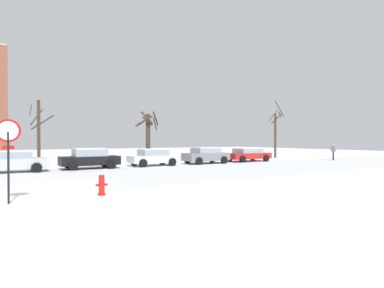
{
  "coord_description": "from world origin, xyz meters",
  "views": [
    {
      "loc": [
        -1.67,
        -14.16,
        2.12
      ],
      "look_at": [
        10.45,
        5.71,
        1.8
      ],
      "focal_mm": 30.09,
      "sensor_mm": 36.0,
      "label": 1
    }
  ],
  "objects_px": {
    "parked_car_gray": "(206,155)",
    "parked_car_red": "(248,154)",
    "stop_sign": "(8,144)",
    "fire_hydrant": "(102,184)",
    "parked_car_silver": "(11,161)",
    "parked_car_white": "(153,157)",
    "pedestrian_crossing": "(333,151)",
    "parked_car_black": "(90,158)"
  },
  "relations": [
    {
      "from": "fire_hydrant",
      "to": "parked_car_silver",
      "type": "bearing_deg",
      "value": 102.78
    },
    {
      "from": "parked_car_black",
      "to": "parked_car_gray",
      "type": "xyz_separation_m",
      "value": [
        9.99,
        -0.25,
        -0.01
      ]
    },
    {
      "from": "fire_hydrant",
      "to": "parked_car_red",
      "type": "bearing_deg",
      "value": 33.56
    },
    {
      "from": "fire_hydrant",
      "to": "parked_car_gray",
      "type": "bearing_deg",
      "value": 42.56
    },
    {
      "from": "parked_car_red",
      "to": "stop_sign",
      "type": "bearing_deg",
      "value": -150.5
    },
    {
      "from": "parked_car_gray",
      "to": "stop_sign",
      "type": "bearing_deg",
      "value": -143.55
    },
    {
      "from": "pedestrian_crossing",
      "to": "parked_car_red",
      "type": "bearing_deg",
      "value": 160.58
    },
    {
      "from": "parked_car_red",
      "to": "parked_car_gray",
      "type": "bearing_deg",
      "value": -178.23
    },
    {
      "from": "parked_car_white",
      "to": "parked_car_black",
      "type": "bearing_deg",
      "value": 179.17
    },
    {
      "from": "parked_car_black",
      "to": "parked_car_gray",
      "type": "relative_size",
      "value": 1.02
    },
    {
      "from": "parked_car_gray",
      "to": "pedestrian_crossing",
      "type": "relative_size",
      "value": 2.43
    },
    {
      "from": "parked_car_silver",
      "to": "pedestrian_crossing",
      "type": "height_order",
      "value": "pedestrian_crossing"
    },
    {
      "from": "stop_sign",
      "to": "parked_car_black",
      "type": "bearing_deg",
      "value": 64.87
    },
    {
      "from": "stop_sign",
      "to": "parked_car_white",
      "type": "xyz_separation_m",
      "value": [
        10.47,
        11.6,
        -1.26
      ]
    },
    {
      "from": "stop_sign",
      "to": "parked_car_black",
      "type": "distance_m",
      "value": 12.95
    },
    {
      "from": "stop_sign",
      "to": "fire_hydrant",
      "type": "relative_size",
      "value": 3.28
    },
    {
      "from": "parked_car_gray",
      "to": "parked_car_red",
      "type": "xyz_separation_m",
      "value": [
        5.0,
        0.15,
        -0.06
      ]
    },
    {
      "from": "parked_car_black",
      "to": "parked_car_silver",
      "type": "bearing_deg",
      "value": -177.85
    },
    {
      "from": "parked_car_red",
      "to": "pedestrian_crossing",
      "type": "distance_m",
      "value": 9.35
    },
    {
      "from": "parked_car_silver",
      "to": "stop_sign",
      "type": "bearing_deg",
      "value": -92.39
    },
    {
      "from": "parked_car_white",
      "to": "stop_sign",
      "type": "bearing_deg",
      "value": -132.07
    },
    {
      "from": "parked_car_silver",
      "to": "pedestrian_crossing",
      "type": "relative_size",
      "value": 2.57
    },
    {
      "from": "parked_car_silver",
      "to": "parked_car_black",
      "type": "bearing_deg",
      "value": 2.15
    },
    {
      "from": "fire_hydrant",
      "to": "parked_car_white",
      "type": "xyz_separation_m",
      "value": [
        7.4,
        11.56,
        0.28
      ]
    },
    {
      "from": "parked_car_white",
      "to": "parked_car_gray",
      "type": "relative_size",
      "value": 0.96
    },
    {
      "from": "stop_sign",
      "to": "parked_car_black",
      "type": "xyz_separation_m",
      "value": [
        5.48,
        11.68,
        -1.21
      ]
    },
    {
      "from": "fire_hydrant",
      "to": "parked_car_black",
      "type": "xyz_separation_m",
      "value": [
        2.4,
        11.63,
        0.32
      ]
    },
    {
      "from": "parked_car_silver",
      "to": "pedestrian_crossing",
      "type": "xyz_separation_m",
      "value": [
        28.8,
        -3.02,
        0.25
      ]
    },
    {
      "from": "parked_car_red",
      "to": "pedestrian_crossing",
      "type": "xyz_separation_m",
      "value": [
        8.82,
        -3.11,
        0.29
      ]
    },
    {
      "from": "fire_hydrant",
      "to": "parked_car_black",
      "type": "height_order",
      "value": "parked_car_black"
    },
    {
      "from": "fire_hydrant",
      "to": "parked_car_silver",
      "type": "xyz_separation_m",
      "value": [
        -2.6,
        11.44,
        0.3
      ]
    },
    {
      "from": "stop_sign",
      "to": "parked_car_gray",
      "type": "xyz_separation_m",
      "value": [
        15.47,
        11.43,
        -1.22
      ]
    },
    {
      "from": "stop_sign",
      "to": "parked_car_silver",
      "type": "height_order",
      "value": "stop_sign"
    },
    {
      "from": "parked_car_gray",
      "to": "parked_car_red",
      "type": "height_order",
      "value": "parked_car_gray"
    },
    {
      "from": "stop_sign",
      "to": "parked_car_white",
      "type": "bearing_deg",
      "value": 47.93
    },
    {
      "from": "parked_car_black",
      "to": "parked_car_red",
      "type": "xyz_separation_m",
      "value": [
        14.99,
        -0.1,
        -0.07
      ]
    },
    {
      "from": "parked_car_silver",
      "to": "parked_car_white",
      "type": "bearing_deg",
      "value": 0.66
    },
    {
      "from": "parked_car_gray",
      "to": "parked_car_white",
      "type": "bearing_deg",
      "value": 177.96
    },
    {
      "from": "fire_hydrant",
      "to": "parked_car_red",
      "type": "height_order",
      "value": "parked_car_red"
    },
    {
      "from": "parked_car_white",
      "to": "parked_car_silver",
      "type": "bearing_deg",
      "value": -179.34
    },
    {
      "from": "stop_sign",
      "to": "pedestrian_crossing",
      "type": "relative_size",
      "value": 1.68
    },
    {
      "from": "parked_car_red",
      "to": "fire_hydrant",
      "type": "bearing_deg",
      "value": -146.44
    }
  ]
}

